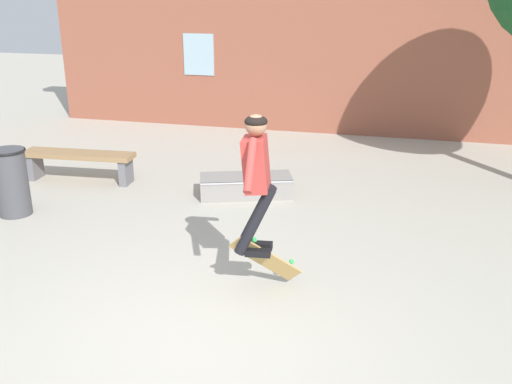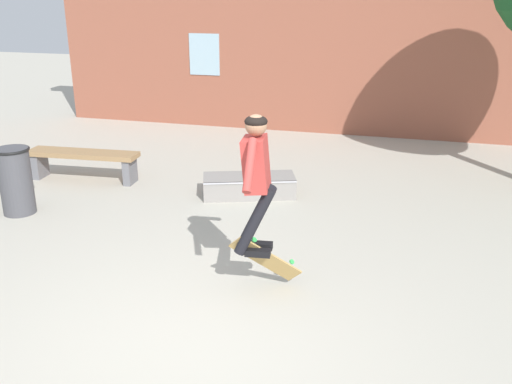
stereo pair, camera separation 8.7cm
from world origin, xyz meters
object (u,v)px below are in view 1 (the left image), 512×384
(park_bench, at_px, (79,160))
(skater, at_px, (256,172))
(skateboard_flipping, at_px, (266,259))
(skate_ledge, at_px, (246,186))
(trash_bin, at_px, (11,181))

(park_bench, relative_size, skater, 1.30)
(skater, xyz_separation_m, skateboard_flipping, (0.09, 0.06, -0.96))
(park_bench, bearing_deg, skater, -41.07)
(park_bench, bearing_deg, skate_ledge, -3.77)
(skate_ledge, xyz_separation_m, trash_bin, (-2.95, -1.54, 0.34))
(skate_ledge, height_order, trash_bin, trash_bin)
(trash_bin, distance_m, skateboard_flipping, 4.10)
(skate_ledge, height_order, skater, skater)
(trash_bin, relative_size, skateboard_flipping, 1.31)
(trash_bin, xyz_separation_m, skater, (3.83, -1.27, 0.83))
(skate_ledge, xyz_separation_m, skateboard_flipping, (0.97, -2.75, 0.21))
(park_bench, distance_m, skateboard_flipping, 4.68)
(skateboard_flipping, bearing_deg, skate_ledge, 80.77)
(skate_ledge, bearing_deg, skater, -92.24)
(skate_ledge, height_order, skateboard_flipping, skateboard_flipping)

